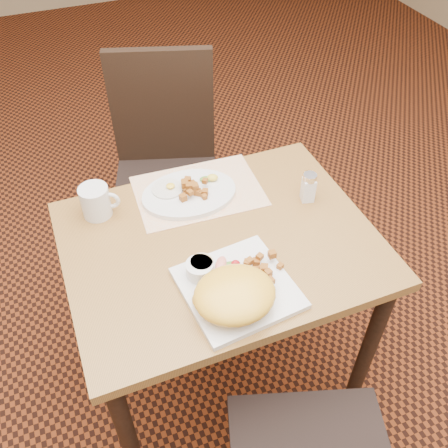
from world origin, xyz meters
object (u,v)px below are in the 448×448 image
at_px(plate_oval, 189,194).
at_px(plate_square, 238,288).
at_px(salt_shaker, 309,187).
at_px(coffee_mug, 96,201).
at_px(chair_far, 165,160).
at_px(table, 221,265).

bearing_deg(plate_oval, plate_square, -90.34).
relative_size(salt_shaker, coffee_mug, 0.86).
bearing_deg(salt_shaker, chair_far, 114.66).
xyz_separation_m(plate_square, salt_shaker, (0.35, 0.25, 0.04)).
relative_size(plate_square, salt_shaker, 2.80).
bearing_deg(coffee_mug, plate_oval, -5.16).
distance_m(plate_square, salt_shaker, 0.43).
bearing_deg(table, coffee_mug, 141.60).
distance_m(chair_far, coffee_mug, 0.63).
bearing_deg(salt_shaker, table, -168.29).
bearing_deg(plate_square, coffee_mug, 123.28).
bearing_deg(table, plate_square, -97.46).
relative_size(chair_far, salt_shaker, 9.70).
distance_m(table, chair_far, 0.71).
bearing_deg(plate_square, plate_oval, 89.66).
distance_m(chair_far, plate_square, 0.92).
distance_m(chair_far, salt_shaker, 0.75).
height_order(table, plate_square, plate_square).
distance_m(plate_oval, salt_shaker, 0.38).
bearing_deg(plate_oval, coffee_mug, 174.84).
bearing_deg(chair_far, plate_square, 104.57).
bearing_deg(salt_shaker, plate_oval, 156.13).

